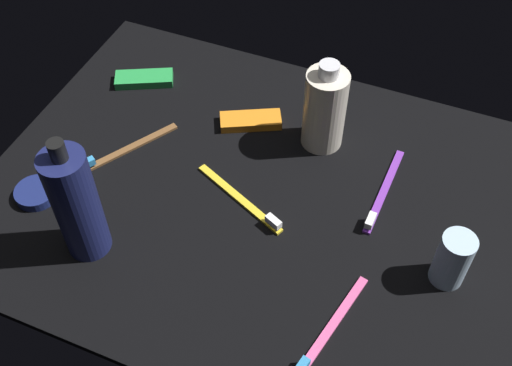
% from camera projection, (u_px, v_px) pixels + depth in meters
% --- Properties ---
extents(ground_plane, '(0.84, 0.64, 0.01)m').
position_uv_depth(ground_plane, '(256.00, 198.00, 0.98)').
color(ground_plane, black).
extents(lotion_bottle, '(0.06, 0.06, 0.21)m').
position_uv_depth(lotion_bottle, '(76.00, 204.00, 0.84)').
color(lotion_bottle, '#181E4E').
rests_on(lotion_bottle, ground_plane).
extents(bodywash_bottle, '(0.07, 0.07, 0.16)m').
position_uv_depth(bodywash_bottle, '(325.00, 109.00, 0.99)').
color(bodywash_bottle, silver).
rests_on(bodywash_bottle, ground_plane).
extents(deodorant_stick, '(0.05, 0.05, 0.09)m').
position_uv_depth(deodorant_stick, '(452.00, 259.00, 0.84)').
color(deodorant_stick, silver).
rests_on(deodorant_stick, ground_plane).
extents(toothbrush_pink, '(0.05, 0.18, 0.02)m').
position_uv_depth(toothbrush_pink, '(327.00, 332.00, 0.82)').
color(toothbrush_pink, '#E55999').
rests_on(toothbrush_pink, ground_plane).
extents(toothbrush_yellow, '(0.17, 0.08, 0.02)m').
position_uv_depth(toothbrush_yellow, '(244.00, 201.00, 0.96)').
color(toothbrush_yellow, yellow).
rests_on(toothbrush_yellow, ground_plane).
extents(toothbrush_brown, '(0.10, 0.16, 0.02)m').
position_uv_depth(toothbrush_brown, '(123.00, 150.00, 1.03)').
color(toothbrush_brown, brown).
rests_on(toothbrush_brown, ground_plane).
extents(toothbrush_purple, '(0.02, 0.18, 0.02)m').
position_uv_depth(toothbrush_purple, '(382.00, 194.00, 0.97)').
color(toothbrush_purple, purple).
rests_on(toothbrush_purple, ground_plane).
extents(snack_bar_orange, '(0.11, 0.08, 0.01)m').
position_uv_depth(snack_bar_orange, '(251.00, 121.00, 1.07)').
color(snack_bar_orange, orange).
rests_on(snack_bar_orange, ground_plane).
extents(snack_bar_green, '(0.11, 0.08, 0.01)m').
position_uv_depth(snack_bar_green, '(144.00, 79.00, 1.14)').
color(snack_bar_green, green).
rests_on(snack_bar_green, ground_plane).
extents(cream_tin_left, '(0.06, 0.06, 0.02)m').
position_uv_depth(cream_tin_left, '(36.00, 193.00, 0.97)').
color(cream_tin_left, navy).
rests_on(cream_tin_left, ground_plane).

